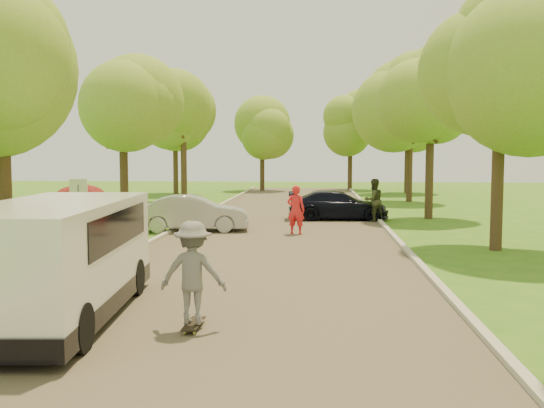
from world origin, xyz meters
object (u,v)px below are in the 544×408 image
(street_sign, at_px, (79,199))
(longboard, at_px, (194,324))
(minivan, at_px, (56,258))
(person_striped, at_px, (296,210))
(silver_sedan, at_px, (193,213))
(skateboarder, at_px, (193,272))
(person_olive, at_px, (374,200))
(dark_sedan, at_px, (338,205))

(street_sign, bearing_deg, longboard, -57.09)
(street_sign, distance_m, minivan, 7.93)
(longboard, bearing_deg, minivan, -9.72)
(person_striped, bearing_deg, silver_sedan, 2.75)
(longboard, bearing_deg, skateboarder, -103.41)
(silver_sedan, distance_m, person_olive, 8.05)
(silver_sedan, bearing_deg, dark_sedan, -59.37)
(dark_sedan, distance_m, person_striped, 5.34)
(dark_sedan, distance_m, person_olive, 1.67)
(dark_sedan, bearing_deg, person_olive, -116.59)
(skateboarder, relative_size, person_striped, 0.95)
(silver_sedan, xyz_separation_m, person_olive, (7.10, 3.79, 0.25))
(silver_sedan, bearing_deg, minivan, 172.55)
(person_olive, bearing_deg, silver_sedan, -1.63)
(skateboarder, bearing_deg, dark_sedan, -99.16)
(dark_sedan, xyz_separation_m, person_striped, (-1.70, -5.05, 0.26))
(longboard, bearing_deg, silver_sedan, -77.64)
(minivan, xyz_separation_m, skateboarder, (2.54, -0.46, -0.13))
(dark_sedan, relative_size, person_striped, 2.46)
(longboard, bearing_deg, person_striped, -95.34)
(minivan, xyz_separation_m, dark_sedan, (5.50, 16.70, -0.46))
(silver_sedan, xyz_separation_m, longboard, (2.64, -12.70, -0.59))
(street_sign, xyz_separation_m, dark_sedan, (8.10, 9.22, -0.92))
(person_striped, xyz_separation_m, person_olive, (3.20, 4.39, 0.03))
(minivan, height_order, dark_sedan, minivan)
(person_striped, bearing_deg, minivan, 83.30)
(silver_sedan, xyz_separation_m, skateboarder, (2.64, -12.70, 0.28))
(dark_sedan, bearing_deg, longboard, 167.56)
(minivan, distance_m, skateboarder, 2.59)
(longboard, relative_size, skateboarder, 0.51)
(silver_sedan, relative_size, dark_sedan, 0.94)
(dark_sedan, bearing_deg, street_sign, 136.05)
(street_sign, xyz_separation_m, person_olive, (9.60, 8.56, -0.63))
(street_sign, distance_m, silver_sedan, 5.45)
(person_olive, bearing_deg, person_striped, 24.20)
(person_striped, height_order, person_olive, person_olive)
(street_sign, distance_m, dark_sedan, 12.31)
(street_sign, bearing_deg, dark_sedan, 48.71)
(street_sign, distance_m, skateboarder, 9.48)
(silver_sedan, bearing_deg, person_striped, -106.56)
(silver_sedan, bearing_deg, longboard, -176.16)
(skateboarder, bearing_deg, silver_sedan, -77.64)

